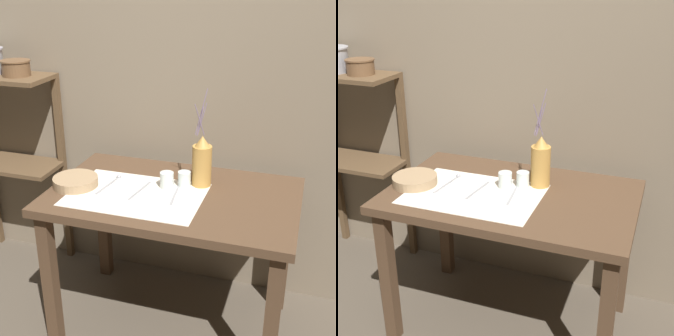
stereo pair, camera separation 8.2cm
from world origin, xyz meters
TOP-DOWN VIEW (x-y plane):
  - ground_plane at (0.00, 0.00)m, footprint 12.00×12.00m
  - stone_wall_back at (0.00, 0.47)m, footprint 7.00×0.06m
  - wooden_table at (0.00, 0.00)m, footprint 1.14×0.71m
  - wooden_shelf_unit at (-1.08, 0.31)m, footprint 0.57×0.28m
  - linen_cloth at (-0.15, -0.07)m, footprint 0.61×0.42m
  - pitcher_with_flowers at (0.10, 0.12)m, footprint 0.09×0.09m
  - wooden_bowl at (-0.46, -0.07)m, footprint 0.21×0.21m
  - glass_tumbler_near at (-0.04, 0.04)m, footprint 0.06×0.06m
  - glass_tumbler_far at (0.03, 0.08)m, footprint 0.06×0.06m
  - spoon_inner at (-0.31, 0.03)m, footprint 0.04×0.22m
  - fork_inner at (-0.15, -0.04)m, footprint 0.04×0.21m
  - fork_outer at (0.02, -0.03)m, footprint 0.03×0.21m
  - metal_pot_small at (-0.96, 0.28)m, footprint 0.16×0.16m

SIDE VIEW (x-z plane):
  - ground_plane at x=0.00m, z-range 0.00..0.00m
  - wooden_table at x=0.00m, z-range 0.26..1.01m
  - linen_cloth at x=-0.15m, z-range 0.75..0.75m
  - fork_inner at x=-0.15m, z-range 0.75..0.75m
  - fork_outer at x=0.02m, z-range 0.75..0.75m
  - spoon_inner at x=-0.31m, z-range 0.74..0.76m
  - wooden_bowl at x=-0.46m, z-range 0.75..0.79m
  - glass_tumbler_far at x=0.03m, z-range 0.75..0.82m
  - glass_tumbler_near at x=-0.04m, z-range 0.75..0.83m
  - wooden_shelf_unit at x=-1.08m, z-range 0.23..1.40m
  - pitcher_with_flowers at x=0.10m, z-range 0.63..1.09m
  - stone_wall_back at x=0.00m, z-range 0.00..2.40m
  - metal_pot_small at x=-0.96m, z-range 1.18..1.26m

